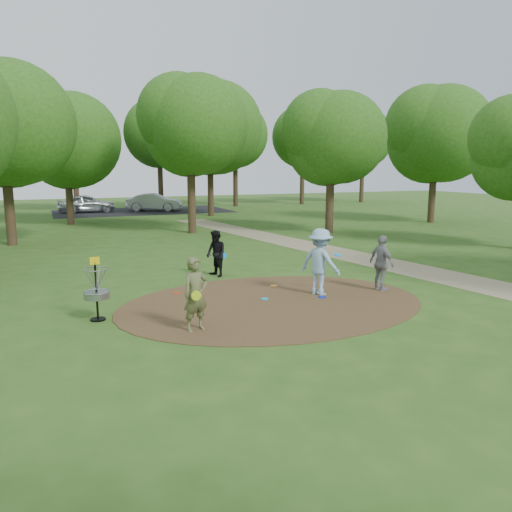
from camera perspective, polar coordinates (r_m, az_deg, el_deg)
name	(u,v)px	position (r m, az deg, el deg)	size (l,w,h in m)	color
ground	(273,303)	(13.48, 2.00, -5.44)	(100.00, 100.00, 0.00)	#2D5119
dirt_clearing	(273,303)	(13.48, 2.00, -5.40)	(8.40, 8.40, 0.02)	#47301C
footpath	(415,270)	(18.61, 17.74, -1.54)	(2.00, 40.00, 0.01)	#8C7A5B
parking_lot	(143,211)	(42.58, -12.82, 5.03)	(14.00, 8.00, 0.01)	black
player_observer_with_disc	(196,294)	(11.15, -6.92, -4.38)	(0.70, 0.58, 1.67)	#5B6038
player_throwing_with_disc	(320,262)	(14.27, 7.34, -0.69)	(1.35, 1.43, 1.91)	#92B8DA
player_walking_with_disc	(216,254)	(16.65, -4.59, 0.28)	(0.75, 0.87, 1.55)	black
player_waiting_with_disc	(382,263)	(15.12, 14.17, -0.79)	(0.47, 1.00, 1.66)	gray
disc_ground_cyan	(265,299)	(13.82, 0.99, -4.92)	(0.22, 0.22, 0.02)	#1A9CD6
disc_ground_blue	(322,297)	(14.12, 7.57, -4.67)	(0.22, 0.22, 0.02)	#0B1BC6
disc_ground_red	(177,293)	(14.63, -9.06, -4.19)	(0.22, 0.22, 0.02)	red
car_left	(86,203)	(42.43, -18.82, 5.73)	(1.77, 4.39, 1.50)	#B0B2B8
car_right	(154,202)	(42.44, -11.54, 6.04)	(1.54, 4.42, 1.46)	#9FA1A7
disc_ground_orange	(274,286)	(15.33, 2.05, -3.41)	(0.22, 0.22, 0.02)	orange
disc_golf_basket	(96,285)	(12.41, -17.81, -3.13)	(0.63, 0.63, 1.54)	black
tree_ring	(233,128)	(22.92, -2.63, 14.38)	(37.79, 46.13, 9.62)	#332316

